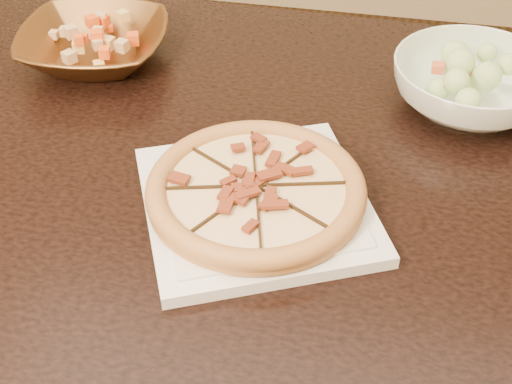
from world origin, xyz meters
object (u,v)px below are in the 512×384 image
bronze_bowl (95,45)px  salad_bowl (472,85)px  dining_table (217,198)px  pizza (256,190)px  plate (256,203)px

bronze_bowl → salad_bowl: salad_bowl is taller
dining_table → salad_bowl: 0.43m
pizza → bronze_bowl: bronze_bowl is taller
pizza → salad_bowl: (0.28, 0.30, 0.00)m
plate → salad_bowl: bearing=47.4°
bronze_bowl → salad_bowl: 0.62m
pizza → bronze_bowl: (-0.34, 0.32, -0.00)m
dining_table → salad_bowl: size_ratio=5.76×
dining_table → salad_bowl: (0.36, 0.18, 0.14)m
plate → salad_bowl: 0.41m
dining_table → bronze_bowl: (-0.26, 0.19, 0.13)m
plate → bronze_bowl: (-0.34, 0.32, 0.02)m
dining_table → bronze_bowl: size_ratio=5.75×
bronze_bowl → salad_bowl: size_ratio=1.00×
dining_table → pizza: bearing=-55.4°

